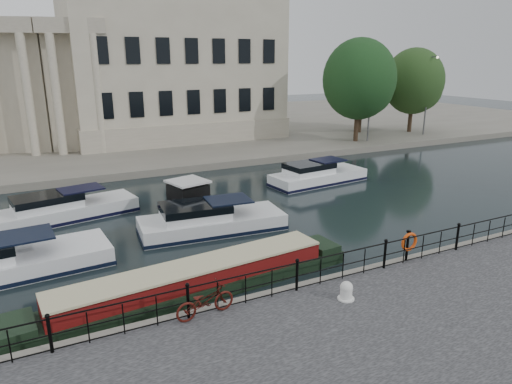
% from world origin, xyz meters
% --- Properties ---
extents(ground_plane, '(160.00, 160.00, 0.00)m').
position_xyz_m(ground_plane, '(0.00, 0.00, 0.00)').
color(ground_plane, black).
rests_on(ground_plane, ground).
extents(far_bank, '(120.00, 42.00, 0.55)m').
position_xyz_m(far_bank, '(0.00, 39.00, 0.28)').
color(far_bank, '#6B665B').
rests_on(far_bank, ground_plane).
extents(railing, '(24.14, 0.14, 1.22)m').
position_xyz_m(railing, '(0.00, -2.25, 1.20)').
color(railing, black).
rests_on(railing, near_quay).
extents(civic_building, '(53.55, 31.84, 16.85)m').
position_xyz_m(civic_building, '(-1.00, 34.71, 7.04)').
color(civic_building, '#ADA38C').
rests_on(civic_building, far_bank).
extents(lamp_posts, '(8.24, 1.55, 8.07)m').
position_xyz_m(lamp_posts, '(26.00, 20.70, 4.80)').
color(lamp_posts, '#59595B').
rests_on(lamp_posts, far_bank).
extents(bicycle, '(2.07, 0.91, 1.05)m').
position_xyz_m(bicycle, '(-3.48, -2.38, 1.08)').
color(bicycle, '#41100B').
rests_on(bicycle, near_quay).
extents(mooring_bollard, '(0.58, 0.58, 0.66)m').
position_xyz_m(mooring_bollard, '(1.19, -3.53, 0.86)').
color(mooring_bollard, silver).
rests_on(mooring_bollard, near_quay).
extents(life_ring_post, '(0.80, 0.21, 1.30)m').
position_xyz_m(life_ring_post, '(5.30, -2.17, 1.36)').
color(life_ring_post, black).
rests_on(life_ring_post, near_quay).
extents(narrowboat, '(13.23, 2.97, 1.49)m').
position_xyz_m(narrowboat, '(-2.99, 0.05, 0.37)').
color(narrowboat, black).
rests_on(narrowboat, ground_plane).
extents(harbour_hut, '(3.05, 2.74, 2.16)m').
position_xyz_m(harbour_hut, '(-0.49, 8.34, 0.95)').
color(harbour_hut, '#6B665B').
rests_on(harbour_hut, ground_plane).
extents(cabin_cruisers, '(28.41, 9.77, 1.99)m').
position_xyz_m(cabin_cruisers, '(-2.60, 7.85, 0.37)').
color(cabin_cruisers, white).
rests_on(cabin_cruisers, ground_plane).
extents(trees, '(15.77, 10.13, 9.81)m').
position_xyz_m(trees, '(25.05, 22.30, 5.81)').
color(trees, black).
rests_on(trees, far_bank).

